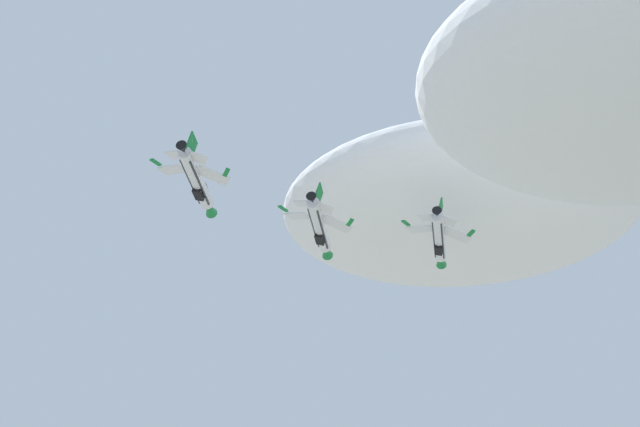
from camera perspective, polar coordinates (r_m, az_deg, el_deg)
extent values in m
ellipsoid|color=white|center=(167.52, 7.90, 0.32)|extent=(58.35, 44.42, 17.37)
cylinder|color=silver|center=(149.40, 6.62, -1.32)|extent=(1.87, 12.02, 1.70)
cube|color=#2D3338|center=(149.17, 6.59, -1.48)|extent=(1.64, 10.10, 0.76)
cone|color=#197A38|center=(155.64, 6.73, -2.63)|extent=(1.60, 2.42, 1.56)
cone|color=black|center=(143.58, 6.51, 0.01)|extent=(1.38, 1.62, 1.36)
ellipsoid|color=#192333|center=(151.99, 6.71, -1.61)|extent=(1.39, 3.22, 1.35)
cube|color=black|center=(150.89, 6.60, -1.99)|extent=(1.31, 2.22, 1.09)
cube|color=silver|center=(148.24, 5.60, -0.87)|extent=(4.52, 3.65, 1.27)
cube|color=#197A38|center=(147.62, 4.78, -0.53)|extent=(1.30, 1.69, 0.38)
cube|color=silver|center=(147.54, 7.58, -1.17)|extent=(4.52, 3.57, 1.27)
cube|color=#197A38|center=(146.34, 8.38, -1.08)|extent=(1.27, 1.70, 0.38)
cube|color=silver|center=(145.21, 5.95, -0.23)|extent=(2.66, 2.41, 0.72)
cube|color=silver|center=(144.79, 7.13, -0.41)|extent=(2.64, 2.37, 0.72)
cube|color=#197A38|center=(146.16, 6.69, 0.22)|extent=(0.90, 2.61, 2.56)
cylinder|color=silver|center=(138.52, -0.04, -0.68)|extent=(1.87, 12.02, 1.70)
cube|color=#2D3338|center=(138.31, -0.09, -0.84)|extent=(1.64, 10.10, 0.82)
cone|color=#197A38|center=(144.66, 0.36, -2.11)|extent=(1.60, 2.42, 1.56)
cone|color=black|center=(132.82, -0.44, 0.80)|extent=(1.38, 1.62, 1.36)
ellipsoid|color=#192333|center=(141.06, 0.19, -1.00)|extent=(1.43, 3.22, 1.38)
cube|color=black|center=(140.01, -0.01, -1.40)|extent=(1.34, 2.22, 1.14)
cube|color=silver|center=(137.76, -1.17, -0.13)|extent=(4.47, 3.62, 1.47)
cube|color=#197A38|center=(137.45, -2.06, 0.27)|extent=(1.30, 1.69, 0.40)
cube|color=silver|center=(136.33, 0.89, -0.55)|extent=(4.48, 3.55, 1.47)
cube|color=#197A38|center=(134.86, 1.67, -0.49)|extent=(1.27, 1.70, 0.40)
cube|color=silver|center=(134.64, -0.95, 0.55)|extent=(2.64, 2.40, 0.82)
cube|color=silver|center=(133.79, 0.27, 0.30)|extent=(2.61, 2.36, 0.82)
cube|color=#197A38|center=(135.31, -0.09, 1.00)|extent=(1.02, 2.61, 2.54)
cylinder|color=silver|center=(130.40, -6.87, 1.91)|extent=(1.87, 12.02, 1.70)
cube|color=#2D3338|center=(130.18, -6.93, 1.73)|extent=(1.64, 10.10, 0.75)
cone|color=#197A38|center=(136.22, -6.15, 0.27)|extent=(1.60, 2.42, 1.56)
cone|color=black|center=(125.03, -7.62, 3.59)|extent=(1.38, 1.62, 1.36)
ellipsoid|color=#192333|center=(132.83, -6.52, 1.52)|extent=(1.39, 3.22, 1.34)
cube|color=black|center=(131.77, -6.75, 1.10)|extent=(1.31, 2.22, 1.09)
cube|color=silver|center=(129.96, -8.13, 2.44)|extent=(4.52, 3.65, 1.25)
cube|color=#197A38|center=(129.91, -9.10, 2.82)|extent=(1.30, 1.69, 0.37)
cube|color=silver|center=(128.04, -5.99, 2.14)|extent=(4.53, 3.57, 1.25)
cube|color=#197A38|center=(126.42, -5.22, 2.29)|extent=(1.27, 1.69, 0.37)
cube|color=silver|center=(126.91, -8.06, 3.25)|extent=(2.66, 2.41, 0.71)
cube|color=silver|center=(125.77, -6.79, 3.08)|extent=(2.64, 2.37, 0.71)
cube|color=#197A38|center=(127.45, -7.14, 3.75)|extent=(0.88, 2.61, 2.57)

